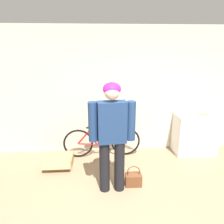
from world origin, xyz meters
name	(u,v)px	position (x,y,z in m)	size (l,w,h in m)	color
wall_back	(121,91)	(0.00, 2.55, 1.30)	(8.00, 0.07, 2.60)	beige
side_shelf	(195,134)	(1.54, 2.26, 0.42)	(0.83, 0.48, 0.84)	white
person	(112,131)	(-0.30, 1.11, 1.00)	(0.69, 0.25, 1.73)	black
bicycle	(102,141)	(-0.42, 2.23, 0.33)	(1.58, 0.46, 0.68)	black
banana	(204,115)	(1.66, 2.23, 0.86)	(0.30, 0.08, 0.04)	#EAD64C
handbag	(133,179)	(0.06, 1.20, 0.11)	(0.26, 0.17, 0.35)	brown
cardboard_box	(58,161)	(-1.27, 1.91, 0.10)	(0.54, 0.52, 0.28)	tan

